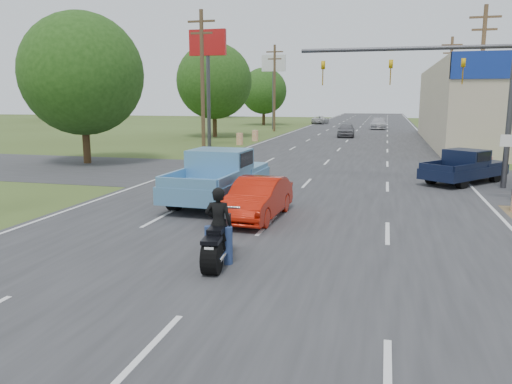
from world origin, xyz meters
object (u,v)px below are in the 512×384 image
(red_convertible, at_px, (257,199))
(distant_car_white, at_px, (320,120))
(navy_pickup, at_px, (466,166))
(distant_car_grey, at_px, (346,130))
(distant_car_silver, at_px, (378,123))
(motorcycle, at_px, (218,243))
(blue_pickup, at_px, (220,175))
(rider, at_px, (218,228))

(red_convertible, bearing_deg, distant_car_white, 98.81)
(navy_pickup, bearing_deg, distant_car_grey, 143.80)
(red_convertible, bearing_deg, distant_car_silver, 90.04)
(motorcycle, distance_m, blue_pickup, 7.46)
(red_convertible, bearing_deg, motorcycle, -83.63)
(red_convertible, bearing_deg, rider, -83.67)
(rider, height_order, blue_pickup, blue_pickup)
(blue_pickup, xyz_separation_m, distant_car_silver, (5.01, 48.67, -0.27))
(red_convertible, relative_size, motorcycle, 1.64)
(motorcycle, height_order, distant_car_silver, distant_car_silver)
(distant_car_grey, bearing_deg, navy_pickup, -76.92)
(motorcycle, height_order, distant_car_white, motorcycle)
(rider, height_order, navy_pickup, rider)
(rider, bearing_deg, motorcycle, 90.00)
(rider, distance_m, distant_car_white, 67.60)
(distant_car_grey, bearing_deg, distant_car_white, 100.32)
(rider, distance_m, navy_pickup, 15.62)
(red_convertible, xyz_separation_m, rider, (0.24, -4.60, 0.22))
(rider, relative_size, distant_car_grey, 0.42)
(motorcycle, xyz_separation_m, navy_pickup, (7.32, 13.87, 0.24))
(motorcycle, distance_m, distant_car_white, 67.68)
(motorcycle, bearing_deg, distant_car_grey, 84.23)
(blue_pickup, xyz_separation_m, distant_car_grey, (2.06, 33.95, -0.29))
(red_convertible, height_order, distant_car_silver, distant_car_silver)
(motorcycle, bearing_deg, distant_car_silver, 81.12)
(motorcycle, xyz_separation_m, distant_car_grey, (-0.25, 41.02, 0.16))
(rider, bearing_deg, distant_car_silver, -98.89)
(distant_car_white, bearing_deg, red_convertible, 100.76)
(motorcycle, distance_m, rider, 0.34)
(blue_pickup, bearing_deg, red_convertible, -46.98)
(rider, relative_size, blue_pickup, 0.29)
(distant_car_grey, relative_size, distant_car_white, 0.96)
(blue_pickup, bearing_deg, distant_car_white, 96.13)
(navy_pickup, bearing_deg, motorcycle, -79.61)
(distant_car_grey, bearing_deg, blue_pickup, -95.98)
(navy_pickup, relative_size, distant_car_white, 1.11)
(motorcycle, xyz_separation_m, distant_car_silver, (2.70, 55.75, 0.18))
(rider, height_order, distant_car_grey, rider)
(red_convertible, distance_m, motorcycle, 4.68)
(red_convertible, xyz_separation_m, navy_pickup, (7.57, 9.20, 0.13))
(motorcycle, relative_size, rider, 1.39)
(blue_pickup, relative_size, navy_pickup, 1.27)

